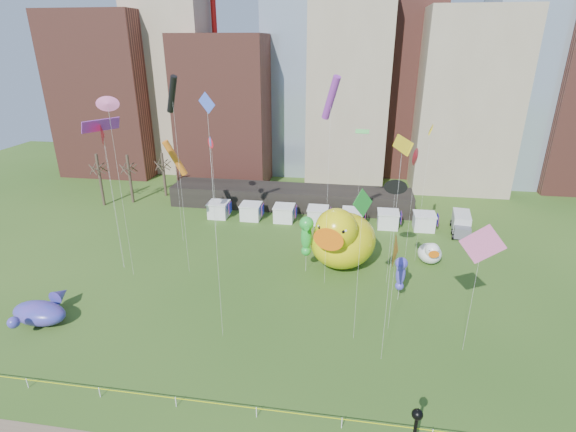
% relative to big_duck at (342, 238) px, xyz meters
% --- Properties ---
extents(ground, '(160.00, 160.00, 0.00)m').
position_rel_big_duck_xyz_m(ground, '(-4.86, -23.35, -3.65)').
color(ground, '#2B5019').
rests_on(ground, ground).
extents(skyline, '(101.00, 23.00, 68.00)m').
position_rel_big_duck_xyz_m(skyline, '(-2.61, 37.71, 17.79)').
color(skyline, brown).
rests_on(skyline, ground).
extents(pavilion, '(38.00, 6.00, 3.20)m').
position_rel_big_duck_xyz_m(pavilion, '(-8.86, 18.65, -2.05)').
color(pavilion, black).
rests_on(pavilion, ground).
extents(vendor_tents, '(33.24, 2.80, 2.40)m').
position_rel_big_duck_xyz_m(vendor_tents, '(-3.84, 12.65, -2.55)').
color(vendor_tents, white).
rests_on(vendor_tents, ground).
extents(bare_trees, '(8.44, 6.44, 8.50)m').
position_rel_big_duck_xyz_m(bare_trees, '(-35.03, 17.19, 0.36)').
color(bare_trees, '#382B21').
rests_on(bare_trees, ground).
extents(caution_tape, '(50.00, 0.06, 0.90)m').
position_rel_big_duck_xyz_m(caution_tape, '(-4.86, -23.35, -2.97)').
color(caution_tape, white).
rests_on(caution_tape, ground).
extents(big_duck, '(9.63, 11.23, 7.96)m').
position_rel_big_duck_xyz_m(big_duck, '(0.00, 0.00, 0.00)').
color(big_duck, yellow).
rests_on(big_duck, ground).
extents(small_duck, '(2.94, 3.87, 2.93)m').
position_rel_big_duck_xyz_m(small_duck, '(10.53, 2.43, -2.31)').
color(small_duck, white).
rests_on(small_duck, ground).
extents(seahorse_green, '(1.79, 2.14, 6.86)m').
position_rel_big_duck_xyz_m(seahorse_green, '(-3.90, -2.00, 1.23)').
color(seahorse_green, silver).
rests_on(seahorse_green, ground).
extents(seahorse_purple, '(1.60, 1.80, 4.91)m').
position_rel_big_duck_xyz_m(seahorse_purple, '(6.22, -6.41, -0.29)').
color(seahorse_purple, silver).
rests_on(seahorse_purple, ground).
extents(whale_inflatable, '(5.68, 7.02, 2.39)m').
position_rel_big_duck_xyz_m(whale_inflatable, '(-27.50, -15.44, -2.56)').
color(whale_inflatable, '#603CA5').
rests_on(whale_inflatable, ground).
extents(box_truck, '(3.06, 6.29, 2.57)m').
position_rel_big_duck_xyz_m(box_truck, '(16.12, 12.48, -2.33)').
color(box_truck, silver).
rests_on(box_truck, ground).
extents(kite_0, '(0.87, 1.90, 13.77)m').
position_rel_big_duck_xyz_m(kite_0, '(7.75, 2.95, 9.13)').
color(kite_0, silver).
rests_on(kite_0, ground).
extents(kite_1, '(3.07, 1.96, 11.93)m').
position_rel_big_duck_xyz_m(kite_1, '(11.14, -13.53, 6.40)').
color(kite_1, silver).
rests_on(kite_1, ground).
extents(kite_2, '(1.57, 0.25, 11.87)m').
position_rel_big_duck_xyz_m(kite_2, '(5.23, -2.95, 7.40)').
color(kite_2, silver).
rests_on(kite_2, ground).
extents(kite_3, '(1.57, 1.97, 14.22)m').
position_rel_big_duck_xyz_m(kite_3, '(1.79, -13.41, 9.09)').
color(kite_3, silver).
rests_on(kite_3, ground).
extents(kite_4, '(0.84, 2.55, 16.30)m').
position_rel_big_duck_xyz_m(kite_4, '(8.90, 2.70, 12.12)').
color(kite_4, silver).
rests_on(kite_4, ground).
extents(kite_5, '(1.46, 0.63, 21.40)m').
position_rel_big_duck_xyz_m(kite_5, '(-9.92, -14.90, 15.65)').
color(kite_5, silver).
rests_on(kite_5, ground).
extents(kite_6, '(2.76, 2.17, 13.66)m').
position_rel_big_duck_xyz_m(kite_6, '(-21.08, 3.77, 7.65)').
color(kite_6, silver).
rests_on(kite_6, ground).
extents(kite_7, '(2.05, 2.43, 21.99)m').
position_rel_big_duck_xyz_m(kite_7, '(-1.55, -4.27, 16.20)').
color(kite_7, silver).
rests_on(kite_7, ground).
extents(kite_8, '(1.33, 2.04, 16.84)m').
position_rel_big_duck_xyz_m(kite_8, '(-25.14, -4.37, 12.07)').
color(kite_8, silver).
rests_on(kite_8, ground).
extents(kite_9, '(1.45, 0.70, 19.81)m').
position_rel_big_duck_xyz_m(kite_9, '(-23.29, -5.74, 15.30)').
color(kite_9, silver).
rests_on(kite_9, ground).
extents(kite_10, '(2.09, 1.97, 21.81)m').
position_rel_big_duck_xyz_m(kite_10, '(-17.24, -4.08, 16.23)').
color(kite_10, silver).
rests_on(kite_10, ground).
extents(kite_11, '(1.68, 0.41, 14.84)m').
position_rel_big_duck_xyz_m(kite_11, '(1.70, 7.52, 10.67)').
color(kite_11, silver).
rests_on(kite_11, ground).
extents(kite_12, '(1.12, 2.98, 18.68)m').
position_rel_big_duck_xyz_m(kite_12, '(4.13, -15.80, 14.44)').
color(kite_12, silver).
rests_on(kite_12, ground).
extents(kite_13, '(0.67, 1.19, 14.06)m').
position_rel_big_duck_xyz_m(kite_13, '(-16.56, 4.14, 9.69)').
color(kite_13, silver).
rests_on(kite_13, ground).
extents(kite_14, '(0.72, 2.82, 9.56)m').
position_rel_big_duck_xyz_m(kite_14, '(4.93, -11.56, 4.50)').
color(kite_14, silver).
rests_on(kite_14, ground).
extents(kite_15, '(2.55, 3.83, 17.34)m').
position_rel_big_duck_xyz_m(kite_15, '(-25.19, -4.41, 13.01)').
color(kite_15, silver).
rests_on(kite_15, ground).
extents(kite_16, '(1.00, 1.22, 12.78)m').
position_rel_big_duck_xyz_m(kite_16, '(-18.18, 9.32, 8.37)').
color(kite_16, silver).
rests_on(kite_16, ground).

